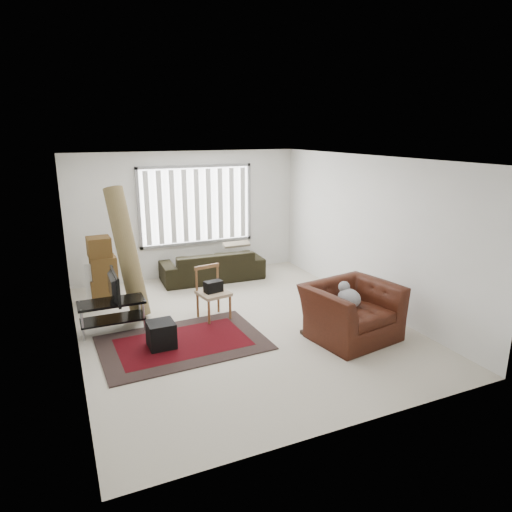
{
  "coord_description": "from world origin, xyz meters",
  "views": [
    {
      "loc": [
        -2.59,
        -6.51,
        3.11
      ],
      "look_at": [
        0.44,
        0.32,
        1.05
      ],
      "focal_mm": 32.0,
      "sensor_mm": 36.0,
      "label": 1
    }
  ],
  "objects_px": {
    "moving_boxes": "(103,272)",
    "side_chair": "(213,290)",
    "armchair": "(351,308)",
    "tv_stand": "(112,310)",
    "sofa": "(212,261)"
  },
  "relations": [
    {
      "from": "moving_boxes",
      "to": "side_chair",
      "type": "height_order",
      "value": "moving_boxes"
    },
    {
      "from": "side_chair",
      "to": "armchair",
      "type": "relative_size",
      "value": 0.61
    },
    {
      "from": "moving_boxes",
      "to": "armchair",
      "type": "distance_m",
      "value": 4.61
    },
    {
      "from": "tv_stand",
      "to": "armchair",
      "type": "distance_m",
      "value": 3.76
    },
    {
      "from": "tv_stand",
      "to": "moving_boxes",
      "type": "relative_size",
      "value": 0.83
    },
    {
      "from": "moving_boxes",
      "to": "sofa",
      "type": "distance_m",
      "value": 2.31
    },
    {
      "from": "moving_boxes",
      "to": "tv_stand",
      "type": "bearing_deg",
      "value": -91.18
    },
    {
      "from": "sofa",
      "to": "tv_stand",
      "type": "bearing_deg",
      "value": 41.43
    },
    {
      "from": "moving_boxes",
      "to": "armchair",
      "type": "relative_size",
      "value": 0.84
    },
    {
      "from": "side_chair",
      "to": "sofa",
      "type": "bearing_deg",
      "value": 61.8
    },
    {
      "from": "moving_boxes",
      "to": "side_chair",
      "type": "xyz_separation_m",
      "value": [
        1.61,
        -1.62,
        -0.08
      ]
    },
    {
      "from": "moving_boxes",
      "to": "armchair",
      "type": "height_order",
      "value": "moving_boxes"
    },
    {
      "from": "sofa",
      "to": "armchair",
      "type": "height_order",
      "value": "armchair"
    },
    {
      "from": "tv_stand",
      "to": "side_chair",
      "type": "bearing_deg",
      "value": -4.75
    },
    {
      "from": "sofa",
      "to": "side_chair",
      "type": "height_order",
      "value": "side_chair"
    }
  ]
}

